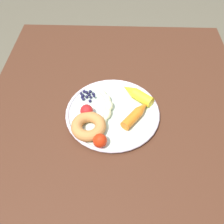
{
  "coord_description": "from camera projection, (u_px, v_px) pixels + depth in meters",
  "views": [
    {
      "loc": [
        -0.54,
        -0.0,
        1.4
      ],
      "look_at": [
        0.0,
        0.02,
        0.75
      ],
      "focal_mm": 40.09,
      "sensor_mm": 36.0,
      "label": 1
    }
  ],
  "objects": [
    {
      "name": "plate",
      "position": [
        112.0,
        113.0,
        0.85
      ],
      "size": [
        0.32,
        0.32,
        0.02
      ],
      "color": "silver",
      "rests_on": "dining_table"
    },
    {
      "name": "dining_table",
      "position": [
        116.0,
        129.0,
        0.92
      ],
      "size": [
        1.12,
        0.94,
        0.74
      ],
      "color": "#4A2819",
      "rests_on": "ground_plane"
    },
    {
      "name": "carrot_yellow",
      "position": [
        136.0,
        94.0,
        0.87
      ],
      "size": [
        0.11,
        0.12,
        0.04
      ],
      "color": "yellow",
      "rests_on": "plate"
    },
    {
      "name": "tomato_near",
      "position": [
        99.0,
        141.0,
        0.75
      ],
      "size": [
        0.04,
        0.04,
        0.04
      ],
      "primitive_type": "sphere",
      "color": "red",
      "rests_on": "plate"
    },
    {
      "name": "ground_plane",
      "position": [
        115.0,
        197.0,
        1.42
      ],
      "size": [
        6.0,
        6.0,
        0.0
      ],
      "primitive_type": "plane",
      "color": "#605947"
    },
    {
      "name": "donut",
      "position": [
        88.0,
        126.0,
        0.79
      ],
      "size": [
        0.14,
        0.14,
        0.04
      ],
      "primitive_type": "torus",
      "rotation": [
        0.0,
        0.0,
        0.36
      ],
      "color": "#C38042",
      "rests_on": "plate"
    },
    {
      "name": "blueberry_pile",
      "position": [
        87.0,
        95.0,
        0.89
      ],
      "size": [
        0.06,
        0.06,
        0.02
      ],
      "color": "#191638",
      "rests_on": "plate"
    },
    {
      "name": "carrot_orange",
      "position": [
        136.0,
        114.0,
        0.82
      ],
      "size": [
        0.13,
        0.11,
        0.03
      ],
      "color": "orange",
      "rests_on": "plate"
    },
    {
      "name": "banana",
      "position": [
        106.0,
        106.0,
        0.85
      ],
      "size": [
        0.18,
        0.06,
        0.03
      ],
      "color": "beige",
      "rests_on": "plate"
    },
    {
      "name": "tomato_mid",
      "position": [
        86.0,
        111.0,
        0.82
      ],
      "size": [
        0.04,
        0.04,
        0.04
      ],
      "primitive_type": "sphere",
      "color": "red",
      "rests_on": "plate"
    }
  ]
}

